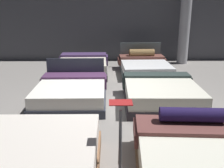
{
  "coord_description": "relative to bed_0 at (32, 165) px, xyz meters",
  "views": [
    {
      "loc": [
        -0.13,
        -5.32,
        2.11
      ],
      "look_at": [
        -0.07,
        0.32,
        0.39
      ],
      "focal_mm": 40.49,
      "sensor_mm": 36.0,
      "label": 1
    }
  ],
  "objects": [
    {
      "name": "support_pillar",
      "position": [
        3.81,
        7.03,
        1.5
      ],
      "size": [
        0.4,
        0.4,
        3.5
      ],
      "primitive_type": "cylinder",
      "color": "#99999E",
      "rests_on": "ground_plane"
    },
    {
      "name": "bed_1",
      "position": [
        2.13,
        0.01,
        -0.02
      ],
      "size": [
        1.78,
        2.13,
        0.71
      ],
      "rotation": [
        0.0,
        0.0,
        -0.06
      ],
      "color": "brown",
      "rests_on": "ground_plane"
    },
    {
      "name": "bed_2",
      "position": [
        0.08,
        2.85,
        -0.02
      ],
      "size": [
        1.62,
        1.94,
        0.85
      ],
      "rotation": [
        0.0,
        0.0,
        0.01
      ],
      "color": "#272A36",
      "rests_on": "ground_plane"
    },
    {
      "name": "price_sign",
      "position": [
        1.09,
        0.13,
        0.14
      ],
      "size": [
        0.28,
        0.24,
        1.03
      ],
      "color": "#3F3F44",
      "rests_on": "ground_plane"
    },
    {
      "name": "bed_0",
      "position": [
        0.0,
        0.0,
        0.0
      ],
      "size": [
        1.65,
        1.95,
        0.51
      ],
      "rotation": [
        0.0,
        0.0,
        -0.0
      ],
      "color": "brown",
      "rests_on": "ground_plane"
    },
    {
      "name": "bed_3",
      "position": [
        2.13,
        2.72,
        -0.02
      ],
      "size": [
        1.7,
        1.93,
        0.52
      ],
      "rotation": [
        0.0,
        0.0,
        -0.01
      ],
      "color": "black",
      "rests_on": "ground_plane"
    },
    {
      "name": "bed_5",
      "position": [
        2.12,
        5.52,
        -0.02
      ],
      "size": [
        1.68,
        2.14,
        0.88
      ],
      "rotation": [
        0.0,
        0.0,
        0.04
      ],
      "color": "#4C585B",
      "rests_on": "ground_plane"
    },
    {
      "name": "showroom_back_wall",
      "position": [
        1.09,
        7.64,
        1.5
      ],
      "size": [
        18.0,
        0.06,
        3.5
      ],
      "primitive_type": "cube",
      "color": "#47474C",
      "rests_on": "ground_plane"
    },
    {
      "name": "ground_plane",
      "position": [
        1.09,
        2.64,
        -0.26
      ],
      "size": [
        18.0,
        18.0,
        0.02
      ],
      "primitive_type": "cube",
      "color": "gray"
    },
    {
      "name": "bed_4",
      "position": [
        0.08,
        5.43,
        -0.01
      ],
      "size": [
        1.69,
        2.05,
        0.55
      ],
      "rotation": [
        0.0,
        0.0,
        0.03
      ],
      "color": "#302F31",
      "rests_on": "ground_plane"
    }
  ]
}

